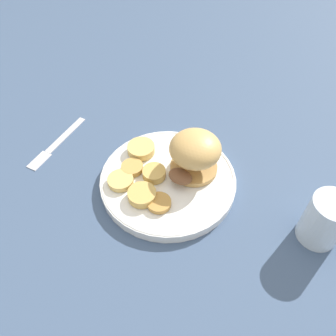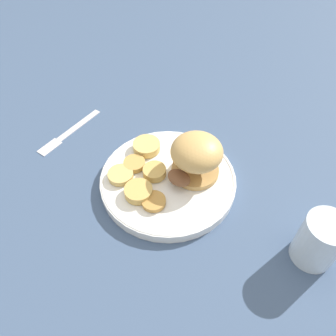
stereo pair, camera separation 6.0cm
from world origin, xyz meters
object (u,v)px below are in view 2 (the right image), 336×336
sandwich (197,156)px  drinking_glass (320,241)px  dinner_plate (168,180)px  fork (70,132)px

sandwich → drinking_glass: bearing=115.5°
dinner_plate → fork: bearing=-56.7°
dinner_plate → fork: 0.26m
fork → dinner_plate: bearing=123.3°
drinking_glass → dinner_plate: bearing=-55.6°
sandwich → drinking_glass: size_ratio=1.33×
drinking_glass → fork: bearing=-56.1°
sandwich → fork: (0.20, -0.23, -0.06)m
fork → drinking_glass: size_ratio=1.71×
fork → drinking_glass: (-0.30, 0.45, 0.04)m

